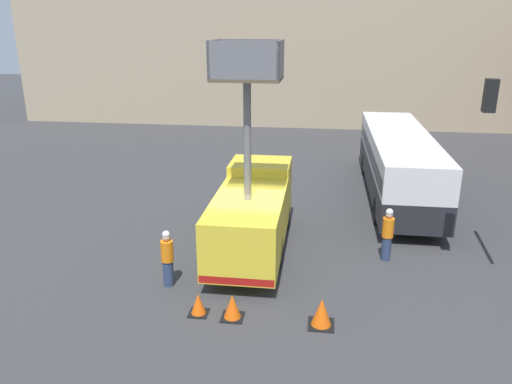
% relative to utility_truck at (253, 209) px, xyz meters
% --- Properties ---
extents(ground_plane, '(120.00, 120.00, 0.00)m').
position_rel_utility_truck_xyz_m(ground_plane, '(0.01, -0.78, -1.57)').
color(ground_plane, '#38383A').
extents(building_backdrop_far, '(44.00, 10.00, 13.52)m').
position_rel_utility_truck_xyz_m(building_backdrop_far, '(0.01, 27.10, 5.19)').
color(building_backdrop_far, tan).
rests_on(building_backdrop_far, ground_plane).
extents(utility_truck, '(2.28, 6.61, 7.22)m').
position_rel_utility_truck_xyz_m(utility_truck, '(0.00, 0.00, 0.00)').
color(utility_truck, yellow).
rests_on(utility_truck, ground_plane).
extents(city_bus, '(2.60, 11.46, 2.97)m').
position_rel_utility_truck_xyz_m(city_bus, '(5.78, 6.71, 0.20)').
color(city_bus, '#232328').
rests_on(city_bus, ground_plane).
extents(road_worker_near_truck, '(0.38, 0.38, 1.82)m').
position_rel_utility_truck_xyz_m(road_worker_near_truck, '(-2.21, -2.83, -0.66)').
color(road_worker_near_truck, navy).
rests_on(road_worker_near_truck, ground_plane).
extents(road_worker_directing, '(0.38, 0.38, 1.86)m').
position_rel_utility_truck_xyz_m(road_worker_directing, '(4.61, -0.14, -0.63)').
color(road_worker_directing, navy).
rests_on(road_worker_directing, ground_plane).
extents(traffic_cone_near_truck, '(0.54, 0.54, 0.61)m').
position_rel_utility_truck_xyz_m(traffic_cone_near_truck, '(-0.92, -4.27, -1.28)').
color(traffic_cone_near_truck, black).
rests_on(traffic_cone_near_truck, ground_plane).
extents(traffic_cone_mid_road, '(0.70, 0.70, 0.80)m').
position_rel_utility_truck_xyz_m(traffic_cone_mid_road, '(2.47, -4.38, -1.19)').
color(traffic_cone_mid_road, black).
rests_on(traffic_cone_mid_road, ground_plane).
extents(traffic_cone_far_side, '(0.61, 0.61, 0.70)m').
position_rel_utility_truck_xyz_m(traffic_cone_far_side, '(0.05, -4.35, -1.24)').
color(traffic_cone_far_side, black).
rests_on(traffic_cone_far_side, ground_plane).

